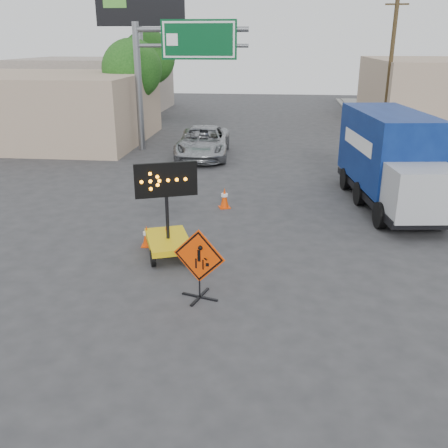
% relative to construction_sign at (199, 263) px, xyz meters
% --- Properties ---
extents(ground, '(100.00, 100.00, 0.00)m').
position_rel_construction_sign_xyz_m(ground, '(0.48, -1.04, -0.93)').
color(ground, '#2D2D30').
rests_on(ground, ground).
extents(curb_right, '(0.40, 60.00, 0.12)m').
position_rel_construction_sign_xyz_m(curb_right, '(7.68, 13.96, -0.87)').
color(curb_right, gray).
rests_on(curb_right, ground).
extents(storefront_left_near, '(14.00, 10.00, 4.00)m').
position_rel_construction_sign_xyz_m(storefront_left_near, '(-13.52, 18.96, 1.07)').
color(storefront_left_near, tan).
rests_on(storefront_left_near, ground).
extents(storefront_left_far, '(12.00, 10.00, 4.40)m').
position_rel_construction_sign_xyz_m(storefront_left_far, '(-14.52, 32.96, 1.27)').
color(storefront_left_far, '#A9988C').
rests_on(storefront_left_far, ground).
extents(building_right_far, '(10.00, 14.00, 4.60)m').
position_rel_construction_sign_xyz_m(building_right_far, '(13.48, 28.96, 1.37)').
color(building_right_far, tan).
rests_on(building_right_far, ground).
extents(highway_gantry, '(6.18, 0.38, 6.90)m').
position_rel_construction_sign_xyz_m(highway_gantry, '(-3.95, 16.91, 4.14)').
color(highway_gantry, slate).
rests_on(highway_gantry, ground).
extents(billboard, '(6.10, 0.54, 9.85)m').
position_rel_construction_sign_xyz_m(billboard, '(-7.87, 24.83, 6.42)').
color(billboard, slate).
rests_on(billboard, ground).
extents(utility_pole_far, '(1.80, 0.26, 9.00)m').
position_rel_construction_sign_xyz_m(utility_pole_far, '(8.48, 22.96, 3.75)').
color(utility_pole_far, '#4C3B20').
rests_on(utility_pole_far, ground).
extents(tree_left_near, '(3.71, 3.71, 6.03)m').
position_rel_construction_sign_xyz_m(tree_left_near, '(-7.52, 20.96, 3.23)').
color(tree_left_near, '#4C3B20').
rests_on(tree_left_near, ground).
extents(tree_left_far, '(4.10, 4.10, 6.66)m').
position_rel_construction_sign_xyz_m(tree_left_far, '(-8.52, 28.96, 3.66)').
color(tree_left_far, '#4C3B20').
rests_on(tree_left_far, ground).
extents(construction_sign, '(1.29, 0.92, 1.77)m').
position_rel_construction_sign_xyz_m(construction_sign, '(0.00, 0.00, 0.00)').
color(construction_sign, black).
rests_on(construction_sign, ground).
extents(arrow_board, '(1.77, 2.22, 2.75)m').
position_rel_construction_sign_xyz_m(arrow_board, '(-1.30, 2.46, -0.31)').
color(arrow_board, gold).
rests_on(arrow_board, ground).
extents(pickup_truck, '(2.98, 5.84, 1.58)m').
position_rel_construction_sign_xyz_m(pickup_truck, '(-2.25, 15.42, -0.15)').
color(pickup_truck, '#9D9FA3').
rests_on(pickup_truck, ground).
extents(box_truck, '(3.04, 7.43, 3.42)m').
position_rel_construction_sign_xyz_m(box_truck, '(5.89, 7.98, 0.62)').
color(box_truck, black).
rests_on(box_truck, ground).
extents(cone_a, '(0.43, 0.43, 0.73)m').
position_rel_construction_sign_xyz_m(cone_a, '(-1.49, 3.11, -0.57)').
color(cone_a, '#DF3C04').
rests_on(cone_a, ground).
extents(cone_b, '(0.36, 0.36, 0.66)m').
position_rel_construction_sign_xyz_m(cone_b, '(-2.10, 3.03, -0.61)').
color(cone_b, '#DF3C04').
rests_on(cone_b, ground).
extents(cone_c, '(0.50, 0.50, 0.77)m').
position_rel_construction_sign_xyz_m(cone_c, '(-0.17, 6.96, -0.55)').
color(cone_c, '#DF3C04').
rests_on(cone_c, ground).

